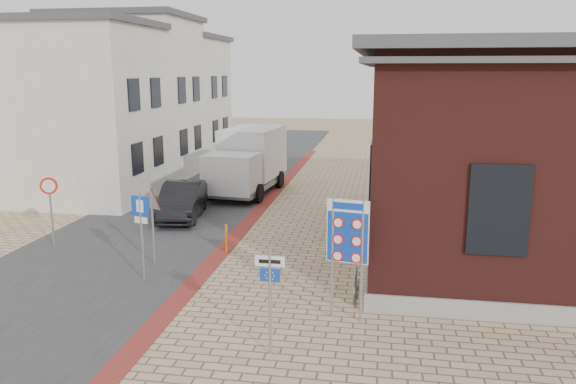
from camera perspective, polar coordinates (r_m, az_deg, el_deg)
The scene contains 16 objects.
ground at distance 14.20m, azimuth -4.64°, elevation -12.86°, with size 120.00×120.00×0.00m, color tan.
road_strip at distance 29.43m, azimuth -7.95°, elevation 0.31°, with size 7.00×60.00×0.02m, color #38383A.
curb_strip at distance 23.82m, azimuth -3.47°, elevation -2.40°, with size 0.60×40.00×0.02m, color maroon.
brick_building at distance 20.45m, azimuth 25.88°, elevation 3.89°, with size 13.00×13.00×6.80m.
townhouse_near at distance 28.35m, azimuth -20.81°, elevation 7.69°, with size 7.40×6.40×8.30m.
townhouse_mid at distance 33.64m, azimuth -15.71°, elevation 9.29°, with size 7.40×6.40×9.10m.
townhouse_far at distance 39.18m, azimuth -11.94°, elevation 9.24°, with size 7.40×6.40×8.30m.
bike_rack at distance 15.75m, azimuth 6.86°, elevation -9.27°, with size 0.08×1.80×0.60m.
sedan at distance 23.79m, azimuth -10.69°, elevation -0.83°, with size 1.55×4.44×1.46m, color black.
box_truck at distance 28.04m, azimuth -4.09°, elevation 3.22°, with size 3.04×6.30×3.19m.
border_sign at distance 13.53m, azimuth 6.08°, elevation -4.26°, with size 1.03×0.24×3.03m.
essen_sign at distance 12.03m, azimuth -1.84°, elevation -9.51°, with size 0.64×0.07×2.36m.
parking_sign at distance 16.64m, azimuth -14.69°, elevation -2.91°, with size 0.57×0.15×2.61m.
yield_sign at distance 17.90m, azimuth -13.66°, elevation -1.57°, with size 0.82×0.39×2.43m.
speed_sign at distance 20.69m, azimuth -23.00°, elevation -0.83°, with size 0.57×0.22×2.51m.
bollard at distance 18.98m, azimuth -6.28°, elevation -4.75°, with size 0.09×0.09×0.99m, color orange.
Camera 1 is at (3.22, -12.46, 6.00)m, focal length 35.00 mm.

